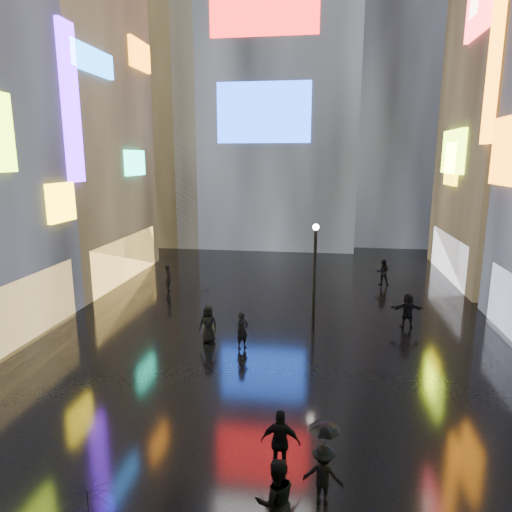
# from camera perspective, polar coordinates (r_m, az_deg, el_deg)

# --- Properties ---
(ground) EXTENTS (140.00, 140.00, 0.00)m
(ground) POSITION_cam_1_polar(r_m,az_deg,el_deg) (24.53, 2.74, -7.53)
(ground) COLOR black
(ground) RESTS_ON ground
(building_left_far) EXTENTS (10.28, 12.00, 22.00)m
(building_left_far) POSITION_cam_1_polar(r_m,az_deg,el_deg) (34.32, -24.65, 15.66)
(building_left_far) COLOR black
(building_left_far) RESTS_ON ground
(tower_main) EXTENTS (16.00, 14.20, 42.00)m
(tower_main) POSITION_cam_1_polar(r_m,az_deg,el_deg) (48.93, 2.20, 27.28)
(tower_main) COLOR black
(tower_main) RESTS_ON ground
(tower_flank_right) EXTENTS (12.00, 12.00, 34.00)m
(tower_flank_right) POSITION_cam_1_polar(r_m,az_deg,el_deg) (50.22, 17.25, 21.70)
(tower_flank_right) COLOR black
(tower_flank_right) RESTS_ON ground
(tower_flank_left) EXTENTS (10.00, 10.00, 26.00)m
(tower_flank_left) POSITION_cam_1_polar(r_m,az_deg,el_deg) (48.04, -11.97, 17.60)
(tower_flank_left) COLOR black
(tower_flank_left) RESTS_ON ground
(lamp_far) EXTENTS (0.30, 0.30, 5.20)m
(lamp_far) POSITION_cam_1_polar(r_m,az_deg,el_deg) (22.22, 7.35, -1.78)
(lamp_far) COLOR black
(lamp_far) RESTS_ON ground
(pedestrian_1) EXTENTS (1.13, 1.00, 1.93)m
(pedestrian_1) POSITION_cam_1_polar(r_m,az_deg,el_deg) (11.29, 2.48, -28.18)
(pedestrian_1) COLOR black
(pedestrian_1) RESTS_ON ground
(pedestrian_2) EXTENTS (1.06, 0.70, 1.53)m
(pedestrian_2) POSITION_cam_1_polar(r_m,az_deg,el_deg) (12.34, 8.38, -25.42)
(pedestrian_2) COLOR black
(pedestrian_2) RESTS_ON ground
(pedestrian_3) EXTENTS (1.07, 0.48, 1.80)m
(pedestrian_3) POSITION_cam_1_polar(r_m,az_deg,el_deg) (13.06, 3.10, -22.19)
(pedestrian_3) COLOR black
(pedestrian_3) RESTS_ON ground
(pedestrian_4) EXTENTS (0.90, 0.64, 1.72)m
(pedestrian_4) POSITION_cam_1_polar(r_m,az_deg,el_deg) (21.08, -5.99, -8.46)
(pedestrian_4) COLOR black
(pedestrian_4) RESTS_ON ground
(pedestrian_5) EXTENTS (1.63, 0.60, 1.73)m
(pedestrian_5) POSITION_cam_1_polar(r_m,az_deg,el_deg) (23.96, 18.43, -6.47)
(pedestrian_5) COLOR black
(pedestrian_5) RESTS_ON ground
(pedestrian_6) EXTENTS (0.70, 0.70, 1.63)m
(pedestrian_6) POSITION_cam_1_polar(r_m,az_deg,el_deg) (20.36, -1.72, -9.29)
(pedestrian_6) COLOR black
(pedestrian_6) RESTS_ON ground
(pedestrian_7) EXTENTS (0.84, 0.66, 1.72)m
(pedestrian_7) POSITION_cam_1_polar(r_m,az_deg,el_deg) (31.34, 15.58, -1.94)
(pedestrian_7) COLOR black
(pedestrian_7) RESTS_ON ground
(umbrella_1) EXTENTS (1.06, 1.06, 0.66)m
(umbrella_1) POSITION_cam_1_polar(r_m,az_deg,el_deg) (11.71, 8.56, -21.16)
(umbrella_1) COLOR black
(umbrella_1) RESTS_ON pedestrian_2
(umbrella_2) EXTENTS (0.92, 0.90, 0.81)m
(umbrella_2) POSITION_cam_1_polar(r_m,az_deg,el_deg) (20.67, -6.07, -5.18)
(umbrella_2) COLOR black
(umbrella_2) RESTS_ON pedestrian_4
(pedestrian_8) EXTENTS (0.62, 0.74, 1.73)m
(pedestrian_8) POSITION_cam_1_polar(r_m,az_deg,el_deg) (29.20, -10.92, -2.72)
(pedestrian_8) COLOR black
(pedestrian_8) RESTS_ON ground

